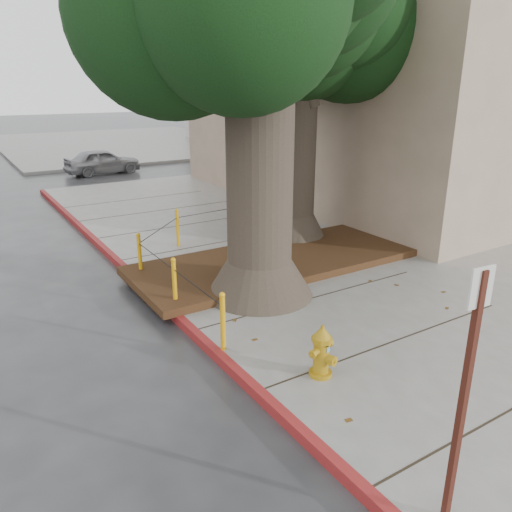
# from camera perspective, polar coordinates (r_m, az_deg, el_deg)

# --- Properties ---
(ground) EXTENTS (140.00, 140.00, 0.00)m
(ground) POSITION_cam_1_polar(r_m,az_deg,el_deg) (7.97, 12.95, -11.32)
(ground) COLOR #28282B
(ground) RESTS_ON ground
(sidewalk_main) EXTENTS (16.00, 26.00, 0.15)m
(sidewalk_main) POSITION_cam_1_polar(r_m,az_deg,el_deg) (13.76, 23.62, 1.01)
(sidewalk_main) COLOR slate
(sidewalk_main) RESTS_ON ground
(sidewalk_far) EXTENTS (16.00, 20.00, 0.15)m
(sidewalk_far) POSITION_cam_1_polar(r_m,az_deg,el_deg) (36.65, -14.70, 12.41)
(sidewalk_far) COLOR slate
(sidewalk_far) RESTS_ON ground
(curb_red) EXTENTS (0.14, 26.00, 0.16)m
(curb_red) POSITION_cam_1_polar(r_m,az_deg,el_deg) (8.76, -8.41, -7.53)
(curb_red) COLOR maroon
(curb_red) RESTS_ON ground
(planter_bed) EXTENTS (6.40, 2.60, 0.16)m
(planter_bed) POSITION_cam_1_polar(r_m,az_deg,el_deg) (11.13, 2.29, -0.56)
(planter_bed) COLOR black
(planter_bed) RESTS_ON sidewalk_main
(building_corner) EXTENTS (12.00, 13.00, 10.00)m
(building_corner) POSITION_cam_1_polar(r_m,az_deg,el_deg) (20.06, 17.80, 21.22)
(building_corner) COLOR tan
(building_corner) RESTS_ON ground
(building_side_white) EXTENTS (10.00, 10.00, 9.00)m
(building_side_white) POSITION_cam_1_polar(r_m,az_deg,el_deg) (37.25, 2.48, 19.92)
(building_side_white) COLOR silver
(building_side_white) RESTS_ON ground
(building_side_grey) EXTENTS (12.00, 14.00, 12.00)m
(building_side_grey) POSITION_cam_1_polar(r_m,az_deg,el_deg) (45.66, 4.61, 21.61)
(building_side_grey) COLOR slate
(building_side_grey) RESTS_ON ground
(tree_far) EXTENTS (4.50, 3.80, 7.17)m
(tree_far) POSITION_cam_1_polar(r_m,az_deg,el_deg) (12.69, 5.74, 23.76)
(tree_far) COLOR #4C3F33
(tree_far) RESTS_ON sidewalk_main
(bollard_ring) EXTENTS (3.79, 5.39, 0.95)m
(bollard_ring) POSITION_cam_1_polar(r_m,az_deg,el_deg) (10.55, -7.10, 0.68)
(bollard_ring) COLOR #EBA20D
(bollard_ring) RESTS_ON sidewalk_main
(fire_hydrant) EXTENTS (0.41, 0.40, 0.76)m
(fire_hydrant) POSITION_cam_1_polar(r_m,az_deg,el_deg) (6.97, 7.51, -10.76)
(fire_hydrant) COLOR #B58612
(fire_hydrant) RESTS_ON sidewalk_main
(signpost) EXTENTS (0.25, 0.06, 2.49)m
(signpost) POSITION_cam_1_polar(r_m,az_deg,el_deg) (4.66, 22.80, -13.71)
(signpost) COLOR #471911
(signpost) RESTS_ON sidewalk_main
(car_silver) EXTENTS (3.47, 1.61, 1.15)m
(car_silver) POSITION_cam_1_polar(r_m,az_deg,el_deg) (24.44, -17.14, 10.30)
(car_silver) COLOR #959599
(car_silver) RESTS_ON ground
(car_red) EXTENTS (3.28, 1.30, 1.06)m
(car_red) POSITION_cam_1_polar(r_m,az_deg,el_deg) (28.36, 0.14, 12.15)
(car_red) COLOR maroon
(car_red) RESTS_ON ground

